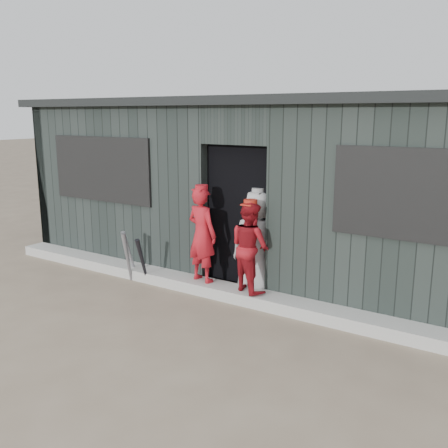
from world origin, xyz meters
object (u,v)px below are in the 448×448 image
Objects in this scene: bat_left at (130,254)px; bat_right at (142,261)px; player_red_right at (250,247)px; dugout at (284,186)px; bat_mid at (127,257)px; player_grey_back at (258,243)px; player_red_left at (202,235)px.

bat_right is at bearing -20.42° from bat_left.
dugout is (-0.35, 1.64, 0.55)m from player_red_right.
bat_mid is 0.30m from bat_right.
bat_right is 0.62× the size of player_red_right.
dugout reaches higher than player_grey_back.
player_grey_back is (1.54, 0.57, 0.36)m from bat_right.
player_red_left reaches higher than bat_mid.
player_red_left reaches higher than bat_left.
bat_right is at bearing 34.57° from player_red_right.
player_red_right is 0.82× the size of player_grey_back.
player_red_right is 0.29m from player_grey_back.
bat_mid is 2.62m from dugout.
dugout is at bearing 48.00° from bat_left.
bat_mid is at bearing -1.74° from player_grey_back.
bat_mid is at bearing -128.66° from dugout.
player_red_left is 0.74m from player_red_right.
player_grey_back is at bearing 20.50° from bat_right.
bat_mid is 0.56× the size of player_red_left.
player_red_right is at bearing 10.38° from bat_right.
player_grey_back is 0.17× the size of dugout.
player_grey_back reaches higher than bat_left.
player_red_right reaches higher than bat_mid.
bat_right is 0.09× the size of dugout.
bat_left reaches higher than bat_right.
bat_left is 2.00m from player_red_right.
dugout is (0.38, 1.66, 0.49)m from player_red_left.
bat_left is at bearing 159.58° from bat_right.
bat_right is at bearing 1.77° from player_grey_back.
player_grey_back is at bearing -77.31° from dugout.
bat_left is 0.64× the size of player_red_right.
player_red_left is at bearing 25.72° from player_red_right.
player_red_left is (1.23, 0.13, 0.43)m from bat_left.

